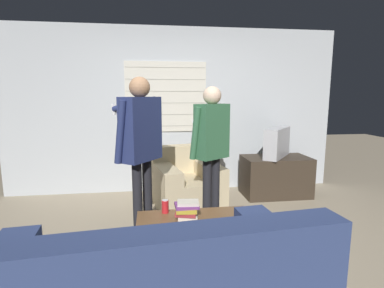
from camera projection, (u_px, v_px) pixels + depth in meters
ground_plane at (191, 253)px, 2.93m from camera, size 16.00×16.00×0.00m
wall_back at (174, 111)px, 4.70m from camera, size 5.20×0.08×2.55m
armchair_beige at (186, 184)px, 4.13m from camera, size 1.00×1.03×0.81m
coffee_table at (196, 224)px, 2.69m from camera, size 1.05×0.53×0.42m
tv_stand at (276, 176)px, 4.57m from camera, size 0.99×0.57×0.60m
tv at (277, 143)px, 4.48m from camera, size 0.60×0.67×0.44m
person_left_standing at (140, 138)px, 3.05m from camera, size 0.57×0.84×1.70m
person_right_standing at (211, 140)px, 3.39m from camera, size 0.49×0.79×1.62m
book_stack at (187, 210)px, 2.69m from camera, size 0.23×0.20×0.16m
soda_can at (165, 206)px, 2.82m from camera, size 0.07×0.07×0.13m
spare_remote at (160, 228)px, 2.48m from camera, size 0.09×0.13×0.02m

